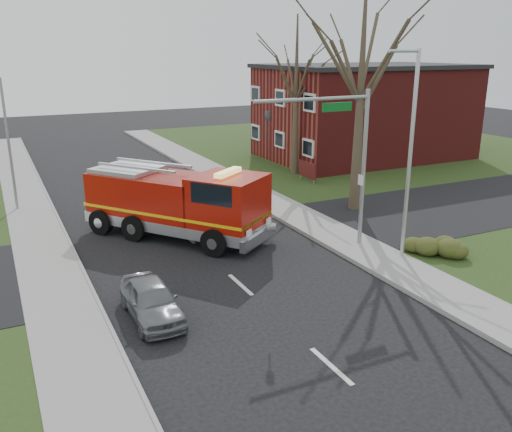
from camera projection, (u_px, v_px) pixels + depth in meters
name	position (u px, v px, depth m)	size (l,w,h in m)	color
ground	(240.00, 285.00, 20.07)	(120.00, 120.00, 0.00)	black
sidewalk_right	(375.00, 256.00, 22.66)	(2.40, 80.00, 0.15)	gray
sidewalk_left	(66.00, 318.00, 17.43)	(2.40, 80.00, 0.15)	gray
brick_building	(364.00, 112.00, 42.43)	(15.40, 10.40, 7.25)	maroon
health_center_sign	(307.00, 170.00, 34.95)	(0.12, 2.00, 1.40)	#4B1112
hedge_corner	(444.00, 242.00, 22.84)	(2.80, 2.00, 0.90)	#2A3714
bare_tree_near	(362.00, 69.00, 27.03)	(6.00, 6.00, 12.00)	#3E3224
bare_tree_far	(296.00, 79.00, 35.65)	(5.25, 5.25, 10.50)	#3E3224
traffic_signal_mast	(340.00, 142.00, 22.16)	(5.29, 0.18, 6.80)	gray
streetlight_pole	(409.00, 150.00, 21.31)	(1.48, 0.16, 8.40)	#B7BABF
utility_pole_far	(9.00, 147.00, 28.16)	(0.14, 0.14, 7.00)	gray
fire_engine	(178.00, 204.00, 24.82)	(7.38, 8.51, 3.42)	#961006
parked_car_maroon	(151.00, 300.00, 17.46)	(1.47, 3.66, 1.25)	slate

